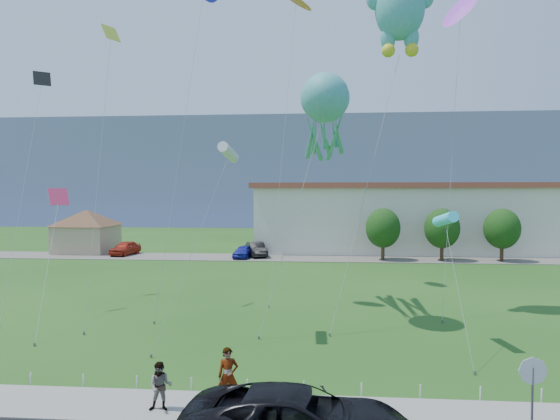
# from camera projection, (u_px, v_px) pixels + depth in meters

# --- Properties ---
(ground) EXTENTS (160.00, 160.00, 0.00)m
(ground) POSITION_uv_depth(u_px,v_px,m) (226.00, 379.00, 18.96)
(ground) COLOR #204B15
(ground) RESTS_ON ground
(sidewalk) EXTENTS (80.00, 2.50, 0.10)m
(sidewalk) POSITION_uv_depth(u_px,v_px,m) (210.00, 408.00, 16.22)
(sidewalk) COLOR gray
(sidewalk) RESTS_ON ground
(parking_strip) EXTENTS (70.00, 6.00, 0.06)m
(parking_strip) POSITION_uv_depth(u_px,v_px,m) (288.00, 258.00, 53.82)
(parking_strip) COLOR #59544C
(parking_strip) RESTS_ON ground
(hill_ridge) EXTENTS (160.00, 50.00, 25.00)m
(hill_ridge) POSITION_uv_depth(u_px,v_px,m) (309.00, 173.00, 138.04)
(hill_ridge) COLOR slate
(hill_ridge) RESTS_ON ground
(pavilion) EXTENTS (9.20, 9.20, 5.00)m
(pavilion) POSITION_uv_depth(u_px,v_px,m) (87.00, 227.00, 58.70)
(pavilion) COLOR tan
(pavilion) RESTS_ON ground
(warehouse) EXTENTS (61.00, 15.00, 8.20)m
(warehouse) POSITION_uv_depth(u_px,v_px,m) (506.00, 217.00, 60.48)
(warehouse) COLOR beige
(warehouse) RESTS_ON ground
(stop_sign) EXTENTS (0.80, 0.07, 2.50)m
(stop_sign) POSITION_uv_depth(u_px,v_px,m) (533.00, 379.00, 13.92)
(stop_sign) COLOR slate
(stop_sign) RESTS_ON ground
(rope_fence) EXTENTS (26.05, 0.05, 0.50)m
(rope_fence) POSITION_uv_depth(u_px,v_px,m) (219.00, 385.00, 17.66)
(rope_fence) COLOR white
(rope_fence) RESTS_ON ground
(tree_near) EXTENTS (3.60, 3.60, 5.47)m
(tree_near) POSITION_uv_depth(u_px,v_px,m) (383.00, 228.00, 51.88)
(tree_near) COLOR #3F2B19
(tree_near) RESTS_ON ground
(tree_mid) EXTENTS (3.60, 3.60, 5.47)m
(tree_mid) POSITION_uv_depth(u_px,v_px,m) (442.00, 228.00, 51.38)
(tree_mid) COLOR #3F2B19
(tree_mid) RESTS_ON ground
(tree_far) EXTENTS (3.60, 3.60, 5.47)m
(tree_far) POSITION_uv_depth(u_px,v_px,m) (502.00, 229.00, 50.88)
(tree_far) COLOR #3F2B19
(tree_far) RESTS_ON ground
(pedestrian_left) EXTENTS (0.77, 0.61, 1.86)m
(pedestrian_left) POSITION_uv_depth(u_px,v_px,m) (228.00, 376.00, 16.45)
(pedestrian_left) COLOR gray
(pedestrian_left) RESTS_ON sidewalk
(pedestrian_right) EXTENTS (0.82, 0.67, 1.56)m
(pedestrian_right) POSITION_uv_depth(u_px,v_px,m) (160.00, 386.00, 15.95)
(pedestrian_right) COLOR gray
(pedestrian_right) RESTS_ON sidewalk
(parked_car_red) EXTENTS (2.51, 4.81, 1.56)m
(parked_car_red) POSITION_uv_depth(u_px,v_px,m) (125.00, 248.00, 56.14)
(parked_car_red) COLOR #A42514
(parked_car_red) RESTS_ON parking_strip
(parked_car_blue) EXTENTS (2.09, 4.13, 1.35)m
(parked_car_blue) POSITION_uv_depth(u_px,v_px,m) (243.00, 252.00, 53.58)
(parked_car_blue) COLOR #1B2198
(parked_car_blue) RESTS_ON parking_strip
(parked_car_black) EXTENTS (3.15, 5.01, 1.56)m
(parked_car_black) POSITION_uv_depth(u_px,v_px,m) (256.00, 249.00, 54.84)
(parked_car_black) COLOR black
(parked_car_black) RESTS_ON parking_strip
(octopus_kite) EXTENTS (4.53, 9.20, 13.46)m
(octopus_kite) POSITION_uv_depth(u_px,v_px,m) (325.00, 113.00, 27.66)
(octopus_kite) COLOR teal
(octopus_kite) RESTS_ON ground
(teddy_bear_kite) EXTENTS (6.19, 7.18, 21.38)m
(teddy_bear_kite) POSITION_uv_depth(u_px,v_px,m) (400.00, 1.00, 29.38)
(teddy_bear_kite) COLOR teal
(teddy_bear_kite) RESTS_ON ground
(small_kite_black) EXTENTS (3.00, 9.10, 15.32)m
(small_kite_black) POSITION_uv_depth(u_px,v_px,m) (37.00, 105.00, 32.99)
(small_kite_black) COLOR black
(small_kite_black) RESTS_ON ground
(small_kite_cyan) EXTENTS (0.59, 4.90, 6.29)m
(small_kite_cyan) POSITION_uv_depth(u_px,v_px,m) (445.00, 220.00, 22.85)
(small_kite_cyan) COLOR #36D9F4
(small_kite_cyan) RESTS_ON ground
(small_kite_purple) EXTENTS (3.06, 5.73, 19.31)m
(small_kite_purple) POSITION_uv_depth(u_px,v_px,m) (460.00, 16.00, 31.19)
(small_kite_purple) COLOR #B038E3
(small_kite_purple) RESTS_ON ground
(small_kite_white) EXTENTS (3.09, 4.40, 9.45)m
(small_kite_white) POSITION_uv_depth(u_px,v_px,m) (228.00, 154.00, 23.99)
(small_kite_white) COLOR silver
(small_kite_white) RESTS_ON ground
(small_kite_pink) EXTENTS (3.25, 7.68, 7.27)m
(small_kite_pink) POSITION_uv_depth(u_px,v_px,m) (57.00, 209.00, 29.18)
(small_kite_pink) COLOR #FF3868
(small_kite_pink) RESTS_ON ground
(small_kite_yellow) EXTENTS (1.97, 7.27, 17.40)m
(small_kite_yellow) POSITION_uv_depth(u_px,v_px,m) (108.00, 68.00, 30.01)
(small_kite_yellow) COLOR #B6C82F
(small_kite_yellow) RESTS_ON ground
(small_kite_orange) EXTENTS (2.23, 8.57, 22.31)m
(small_kite_orange) POSITION_uv_depth(u_px,v_px,m) (295.00, 7.00, 37.40)
(small_kite_orange) COLOR orange
(small_kite_orange) RESTS_ON ground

